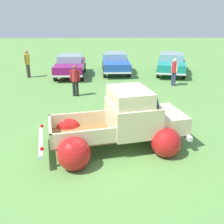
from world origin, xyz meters
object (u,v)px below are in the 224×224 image
(vintage_pickup_truck, at_px, (124,124))
(spectator_1, at_px, (27,62))
(spectator_0, at_px, (75,79))
(show_car_0, at_px, (70,65))
(show_car_2, at_px, (171,63))
(show_car_1, at_px, (115,62))
(spectator_2, at_px, (174,70))

(vintage_pickup_truck, xyz_separation_m, spectator_1, (-5.90, 9.84, 0.30))
(vintage_pickup_truck, relative_size, spectator_0, 3.01)
(show_car_0, xyz_separation_m, spectator_0, (0.88, -4.71, 0.15))
(show_car_0, height_order, show_car_2, same)
(show_car_1, distance_m, show_car_2, 4.01)
(show_car_0, xyz_separation_m, show_car_2, (7.13, 0.62, 0.00))
(show_car_0, bearing_deg, spectator_2, 65.91)
(vintage_pickup_truck, bearing_deg, show_car_1, 76.49)
(vintage_pickup_truck, distance_m, spectator_1, 11.48)
(show_car_1, distance_m, spectator_0, 6.13)
(spectator_0, height_order, spectator_2, spectator_2)
(show_car_0, bearing_deg, spectator_0, 8.85)
(show_car_0, xyz_separation_m, spectator_2, (6.53, -2.69, 0.15))
(show_car_1, height_order, spectator_2, spectator_2)
(spectator_0, bearing_deg, show_car_2, 138.32)
(spectator_1, bearing_deg, spectator_2, 6.96)
(show_car_2, bearing_deg, vintage_pickup_truck, -7.70)
(show_car_2, relative_size, spectator_0, 2.92)
(show_car_0, relative_size, spectator_0, 2.57)
(show_car_1, bearing_deg, spectator_0, -23.81)
(show_car_2, distance_m, spectator_1, 10.00)
(vintage_pickup_truck, relative_size, show_car_2, 1.03)
(spectator_0, relative_size, spectator_1, 0.89)
(show_car_0, bearing_deg, show_car_1, 105.75)
(show_car_0, bearing_deg, show_car_2, 93.29)
(spectator_1, bearing_deg, show_car_0, 29.04)
(show_car_0, distance_m, spectator_0, 4.80)
(show_car_0, height_order, spectator_0, spectator_0)
(show_car_0, xyz_separation_m, show_car_1, (3.14, 0.98, -0.00))
(spectator_0, relative_size, spectator_2, 1.00)
(show_car_1, relative_size, spectator_1, 2.41)
(show_car_0, relative_size, show_car_1, 0.96)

